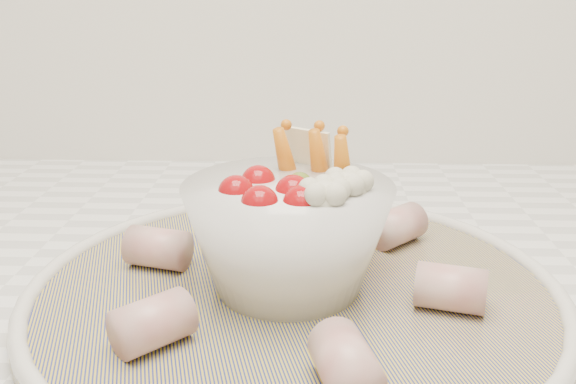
{
  "coord_description": "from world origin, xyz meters",
  "views": [
    {
      "loc": [
        0.12,
        0.96,
        1.15
      ],
      "look_at": [
        0.11,
        1.37,
        1.01
      ],
      "focal_mm": 40.0,
      "sensor_mm": 36.0,
      "label": 1
    }
  ],
  "objects": [
    {
      "name": "serving_platter",
      "position": [
        0.11,
        1.38,
        0.93
      ],
      "size": [
        0.47,
        0.47,
        0.02
      ],
      "color": "navy",
      "rests_on": "kitchen_counter"
    },
    {
      "name": "veggie_bowl",
      "position": [
        0.11,
        1.37,
        0.98
      ],
      "size": [
        0.15,
        0.15,
        0.11
      ],
      "color": "white",
      "rests_on": "serving_platter"
    },
    {
      "name": "cured_meat_rolls",
      "position": [
        0.11,
        1.38,
        0.95
      ],
      "size": [
        0.26,
        0.29,
        0.03
      ],
      "color": "#AC514E",
      "rests_on": "serving_platter"
    }
  ]
}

